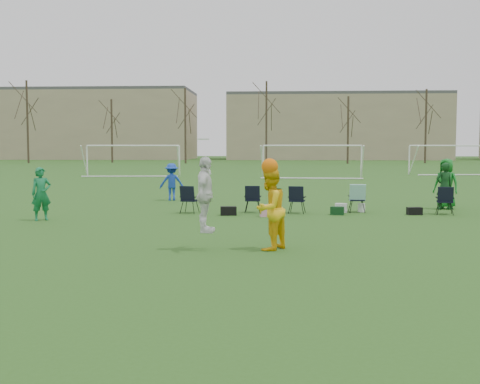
# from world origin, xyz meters

# --- Properties ---
(ground) EXTENTS (260.00, 260.00, 0.00)m
(ground) POSITION_xyz_m (0.00, 0.00, 0.00)
(ground) COLOR #2B561B
(ground) RESTS_ON ground
(fielder_green_near) EXTENTS (0.74, 0.68, 1.70)m
(fielder_green_near) POSITION_xyz_m (-6.16, 5.43, 0.85)
(fielder_green_near) COLOR #136E3C
(fielder_green_near) RESTS_ON ground
(fielder_blue) EXTENTS (1.15, 0.82, 1.61)m
(fielder_blue) POSITION_xyz_m (-3.23, 12.68, 0.81)
(fielder_blue) COLOR #173CB0
(fielder_blue) RESTS_ON ground
(fielder_green_far) EXTENTS (1.11, 1.04, 1.90)m
(fielder_green_far) POSITION_xyz_m (7.69, 9.75, 0.95)
(fielder_green_far) COLOR #147321
(fielder_green_far) RESTS_ON ground
(center_contest) EXTENTS (2.24, 1.21, 2.53)m
(center_contest) POSITION_xyz_m (0.61, 0.35, 1.08)
(center_contest) COLOR white
(center_contest) RESTS_ON ground
(sideline_setup) EXTENTS (9.61, 2.01, 1.80)m
(sideline_setup) POSITION_xyz_m (3.24, 8.01, 0.53)
(sideline_setup) COLOR #0F3A16
(sideline_setup) RESTS_ON ground
(goal_left) EXTENTS (7.39, 0.76, 2.46)m
(goal_left) POSITION_xyz_m (-10.00, 34.00, 1.92)
(goal_left) COLOR white
(goal_left) RESTS_ON ground
(goal_mid) EXTENTS (7.40, 0.63, 2.46)m
(goal_mid) POSITION_xyz_m (4.00, 32.00, 1.92)
(goal_mid) COLOR white
(goal_mid) RESTS_ON ground
(goal_right) EXTENTS (7.35, 1.14, 2.46)m
(goal_right) POSITION_xyz_m (16.00, 38.00, 1.92)
(goal_right) COLOR white
(goal_right) RESTS_ON ground
(tree_line) EXTENTS (110.28, 3.28, 11.40)m
(tree_line) POSITION_xyz_m (0.24, 69.85, 5.09)
(tree_line) COLOR #382B21
(tree_line) RESTS_ON ground
(building_row) EXTENTS (126.00, 16.00, 13.00)m
(building_row) POSITION_xyz_m (6.73, 96.00, 5.99)
(building_row) COLOR tan
(building_row) RESTS_ON ground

